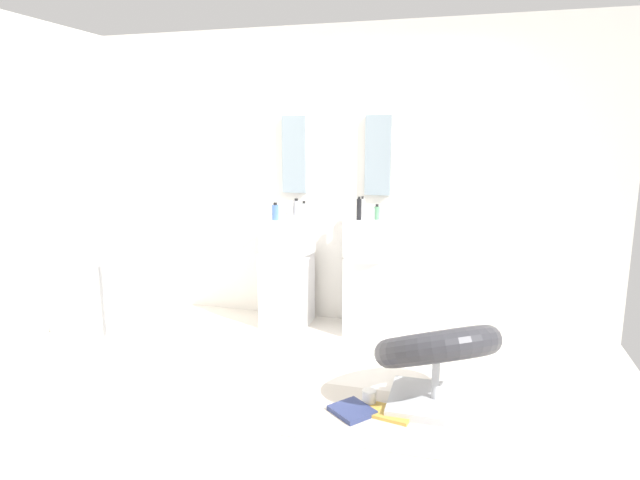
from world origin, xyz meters
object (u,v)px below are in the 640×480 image
(magazine_ochre, at_px, (390,413))
(soap_bottle_clear, at_px, (304,211))
(pedestal_sink_right, at_px, (371,273))
(soap_bottle_grey, at_px, (296,208))
(coffee_mug, at_px, (369,397))
(lounge_chair, at_px, (437,354))
(soap_bottle_green, at_px, (377,213))
(soap_bottle_white, at_px, (362,208))
(pedestal_sink_left, at_px, (287,267))
(soap_bottle_black, at_px, (359,209))
(soap_bottle_blue, at_px, (275,212))
(towel_rack, at_px, (119,282))
(magazine_navy, at_px, (352,411))

(magazine_ochre, relative_size, soap_bottle_clear, 1.68)
(pedestal_sink_right, bearing_deg, soap_bottle_grey, 166.57)
(coffee_mug, bearing_deg, lounge_chair, 14.64)
(soap_bottle_grey, xyz_separation_m, soap_bottle_green, (0.73, -0.03, -0.01))
(coffee_mug, xyz_separation_m, soap_bottle_white, (-0.34, 1.43, 1.00))
(soap_bottle_white, bearing_deg, soap_bottle_green, -1.12)
(coffee_mug, height_order, soap_bottle_green, soap_bottle_green)
(magazine_ochre, xyz_separation_m, soap_bottle_white, (-0.49, 1.52, 1.03))
(pedestal_sink_left, height_order, soap_bottle_black, soap_bottle_black)
(pedestal_sink_right, height_order, soap_bottle_black, soap_bottle_black)
(lounge_chair, xyz_separation_m, soap_bottle_grey, (-1.35, 1.35, 0.68))
(soap_bottle_black, distance_m, soap_bottle_green, 0.16)
(magazine_ochre, distance_m, soap_bottle_grey, 2.15)
(coffee_mug, bearing_deg, soap_bottle_green, 98.53)
(soap_bottle_clear, bearing_deg, magazine_ochre, -54.57)
(soap_bottle_blue, bearing_deg, magazine_ochre, -46.62)
(soap_bottle_green, bearing_deg, soap_bottle_blue, -162.33)
(coffee_mug, height_order, soap_bottle_white, soap_bottle_white)
(pedestal_sink_right, bearing_deg, magazine_ochre, -74.76)
(coffee_mug, bearing_deg, soap_bottle_blue, 131.83)
(pedestal_sink_left, xyz_separation_m, soap_bottle_blue, (-0.06, -0.12, 0.50))
(pedestal_sink_left, relative_size, coffee_mug, 10.95)
(pedestal_sink_left, xyz_separation_m, lounge_chair, (1.38, -1.18, -0.18))
(pedestal_sink_left, distance_m, coffee_mug, 1.68)
(soap_bottle_grey, bearing_deg, pedestal_sink_left, -101.96)
(towel_rack, bearing_deg, soap_bottle_clear, 46.56)
(soap_bottle_white, bearing_deg, towel_rack, -139.88)
(magazine_navy, height_order, soap_bottle_white, soap_bottle_white)
(magazine_ochre, relative_size, soap_bottle_grey, 1.73)
(soap_bottle_grey, height_order, soap_bottle_green, soap_bottle_grey)
(soap_bottle_grey, height_order, soap_bottle_white, soap_bottle_white)
(soap_bottle_clear, distance_m, soap_bottle_blue, 0.24)
(magazine_navy, xyz_separation_m, coffee_mug, (0.08, 0.13, 0.03))
(soap_bottle_green, xyz_separation_m, soap_bottle_blue, (-0.83, -0.26, 0.01))
(pedestal_sink_left, height_order, magazine_ochre, pedestal_sink_left)
(coffee_mug, xyz_separation_m, soap_bottle_grey, (-0.95, 1.46, 0.98))
(lounge_chair, distance_m, soap_bottle_grey, 2.03)
(lounge_chair, relative_size, soap_bottle_clear, 6.85)
(magazine_navy, bearing_deg, towel_rack, -148.95)
(magazine_ochre, bearing_deg, towel_rack, -175.19)
(pedestal_sink_right, bearing_deg, soap_bottle_white, 127.50)
(soap_bottle_black, xyz_separation_m, soap_bottle_clear, (-0.46, -0.11, -0.02))
(pedestal_sink_left, bearing_deg, soap_bottle_clear, -9.17)
(soap_bottle_black, distance_m, soap_bottle_blue, 0.71)
(magazine_navy, xyz_separation_m, soap_bottle_clear, (-0.73, 1.39, 1.01))
(pedestal_sink_right, bearing_deg, coffee_mug, -79.81)
(pedestal_sink_left, distance_m, magazine_navy, 1.75)
(pedestal_sink_right, xyz_separation_m, magazine_ochre, (0.37, -1.37, -0.51))
(magazine_navy, xyz_separation_m, soap_bottle_grey, (-0.87, 1.58, 1.01))
(soap_bottle_grey, xyz_separation_m, soap_bottle_clear, (0.13, -0.20, 0.00))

